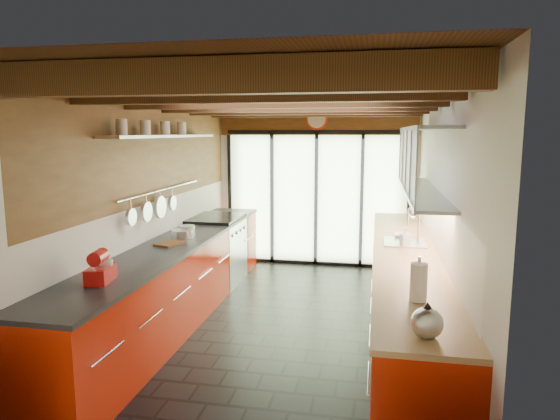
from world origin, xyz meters
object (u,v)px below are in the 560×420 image
object	(u,v)px
soap_bottle	(405,237)
stand_mixer	(101,269)
kettle	(427,321)
paper_towel	(419,283)
bowl	(403,236)

from	to	relation	value
soap_bottle	stand_mixer	bearing A→B (deg)	-144.78
kettle	soap_bottle	xyz separation A→B (m)	(0.00, 2.46, 0.00)
stand_mixer	kettle	size ratio (longest dim) A/B	1.26
stand_mixer	soap_bottle	distance (m)	3.11
kettle	soap_bottle	bearing A→B (deg)	90.00
kettle	paper_towel	world-z (taller)	paper_towel
paper_towel	kettle	bearing A→B (deg)	-90.00
bowl	kettle	bearing A→B (deg)	-90.00
bowl	stand_mixer	bearing A→B (deg)	-138.37
kettle	stand_mixer	bearing A→B (deg)	165.31
kettle	soap_bottle	distance (m)	2.46
paper_towel	bowl	distance (m)	2.27
stand_mixer	soap_bottle	xyz separation A→B (m)	(2.54, 1.79, -0.01)
soap_bottle	bowl	size ratio (longest dim) A/B	0.97
stand_mixer	soap_bottle	bearing A→B (deg)	35.22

